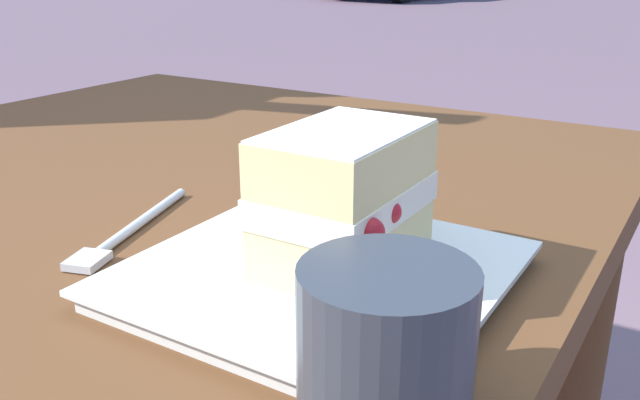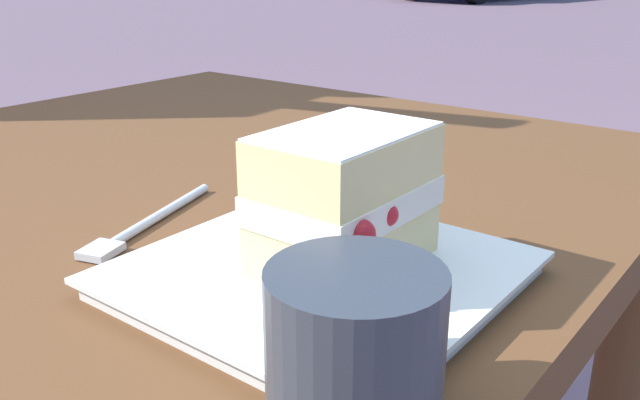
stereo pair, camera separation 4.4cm
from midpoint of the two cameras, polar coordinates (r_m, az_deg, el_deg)
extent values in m
cylinder|color=brown|center=(1.38, -7.64, -5.13)|extent=(0.07, 0.07, 0.65)
cube|color=brown|center=(0.65, -19.66, -2.31)|extent=(1.22, 0.88, 0.04)
cube|color=white|center=(0.46, 2.74, -6.60)|extent=(0.22, 0.22, 0.01)
cube|color=white|center=(0.46, 2.76, -5.71)|extent=(0.24, 0.24, 0.00)
cube|color=#EAD18C|center=(0.46, 4.83, -3.30)|extent=(0.12, 0.08, 0.04)
cube|color=white|center=(0.45, 4.93, -0.03)|extent=(0.12, 0.08, 0.02)
sphere|color=#B21923|center=(0.40, 6.88, -2.78)|extent=(0.02, 0.02, 0.02)
sphere|color=#B21923|center=(0.42, 8.57, -1.28)|extent=(0.02, 0.02, 0.02)
sphere|color=#B21923|center=(0.41, 7.47, -1.61)|extent=(0.01, 0.01, 0.01)
cube|color=#EAD18C|center=(0.44, 5.04, 3.38)|extent=(0.12, 0.08, 0.04)
cube|color=white|center=(0.43, 5.11, 5.75)|extent=(0.12, 0.08, 0.00)
cylinder|color=silver|center=(0.59, -10.92, -1.10)|extent=(0.14, 0.05, 0.01)
cube|color=silver|center=(0.53, -15.68, -4.17)|extent=(0.04, 0.03, 0.01)
cylinder|color=#333842|center=(0.33, 6.89, -12.32)|extent=(0.08, 0.08, 0.08)
cylinder|color=black|center=(0.31, 7.15, -7.10)|extent=(0.07, 0.07, 0.00)
camera|label=1|loc=(0.02, -87.14, 1.04)|focal=38.14mm
camera|label=2|loc=(0.02, 92.86, -1.04)|focal=38.14mm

